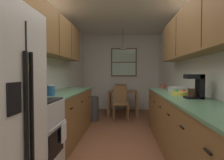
{
  "coord_description": "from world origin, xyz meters",
  "views": [
    {
      "loc": [
        0.12,
        -2.6,
        1.23
      ],
      "look_at": [
        -0.14,
        1.17,
        1.1
      ],
      "focal_mm": 28.86,
      "sensor_mm": 36.0,
      "label": 1
    }
  ],
  "objects_px": {
    "dining_chair_far": "(121,96)",
    "dining_chair_near": "(120,101)",
    "coffee_maker": "(196,86)",
    "fruit_bowl": "(180,93)",
    "trash_bin": "(93,109)",
    "storage_canister": "(51,90)",
    "mug_by_coffeemaker": "(163,86)",
    "table_serving_bowl": "(123,90)",
    "stove_range": "(30,138)",
    "dining_table": "(123,95)",
    "dish_rack": "(178,90)",
    "microwave_over_range": "(19,36)"
  },
  "relations": [
    {
      "from": "microwave_over_range",
      "to": "dining_chair_near",
      "type": "relative_size",
      "value": 0.63
    },
    {
      "from": "storage_canister",
      "to": "dining_chair_near",
      "type": "bearing_deg",
      "value": 64.4
    },
    {
      "from": "microwave_over_range",
      "to": "dining_chair_near",
      "type": "bearing_deg",
      "value": 67.8
    },
    {
      "from": "mug_by_coffeemaker",
      "to": "fruit_bowl",
      "type": "distance_m",
      "value": 1.34
    },
    {
      "from": "microwave_over_range",
      "to": "storage_canister",
      "type": "relative_size",
      "value": 3.5
    },
    {
      "from": "dining_chair_near",
      "to": "trash_bin",
      "type": "height_order",
      "value": "dining_chair_near"
    },
    {
      "from": "mug_by_coffeemaker",
      "to": "fruit_bowl",
      "type": "xyz_separation_m",
      "value": [
        -0.02,
        -1.33,
        -0.02
      ]
    },
    {
      "from": "dining_chair_near",
      "to": "fruit_bowl",
      "type": "xyz_separation_m",
      "value": [
        0.97,
        -1.95,
        0.44
      ]
    },
    {
      "from": "dining_chair_far",
      "to": "storage_canister",
      "type": "height_order",
      "value": "storage_canister"
    },
    {
      "from": "stove_range",
      "to": "table_serving_bowl",
      "type": "distance_m",
      "value": 3.52
    },
    {
      "from": "dining_chair_far",
      "to": "storage_canister",
      "type": "relative_size",
      "value": 5.51
    },
    {
      "from": "microwave_over_range",
      "to": "coffee_maker",
      "type": "bearing_deg",
      "value": 11.49
    },
    {
      "from": "table_serving_bowl",
      "to": "stove_range",
      "type": "bearing_deg",
      "value": -107.95
    },
    {
      "from": "coffee_maker",
      "to": "dining_table",
      "type": "bearing_deg",
      "value": 109.42
    },
    {
      "from": "storage_canister",
      "to": "coffee_maker",
      "type": "height_order",
      "value": "coffee_maker"
    },
    {
      "from": "storage_canister",
      "to": "dish_rack",
      "type": "distance_m",
      "value": 2.13
    },
    {
      "from": "trash_bin",
      "to": "dish_rack",
      "type": "height_order",
      "value": "dish_rack"
    },
    {
      "from": "stove_range",
      "to": "storage_canister",
      "type": "height_order",
      "value": "stove_range"
    },
    {
      "from": "coffee_maker",
      "to": "dining_chair_far",
      "type": "bearing_deg",
      "value": 107.63
    },
    {
      "from": "microwave_over_range",
      "to": "trash_bin",
      "type": "relative_size",
      "value": 0.9
    },
    {
      "from": "stove_range",
      "to": "coffee_maker",
      "type": "relative_size",
      "value": 3.38
    },
    {
      "from": "dining_chair_near",
      "to": "trash_bin",
      "type": "bearing_deg",
      "value": -169.74
    },
    {
      "from": "stove_range",
      "to": "dining_table",
      "type": "height_order",
      "value": "stove_range"
    },
    {
      "from": "dining_chair_near",
      "to": "mug_by_coffeemaker",
      "type": "bearing_deg",
      "value": -31.82
    },
    {
      "from": "microwave_over_range",
      "to": "mug_by_coffeemaker",
      "type": "bearing_deg",
      "value": 45.31
    },
    {
      "from": "trash_bin",
      "to": "coffee_maker",
      "type": "distance_m",
      "value": 2.9
    },
    {
      "from": "dining_chair_far",
      "to": "coffee_maker",
      "type": "relative_size",
      "value": 2.77
    },
    {
      "from": "dining_chair_far",
      "to": "coffee_maker",
      "type": "xyz_separation_m",
      "value": [
        1.08,
        -3.41,
        0.57
      ]
    },
    {
      "from": "stove_range",
      "to": "dish_rack",
      "type": "relative_size",
      "value": 3.24
    },
    {
      "from": "trash_bin",
      "to": "dish_rack",
      "type": "distance_m",
      "value": 2.34
    },
    {
      "from": "microwave_over_range",
      "to": "storage_canister",
      "type": "height_order",
      "value": "microwave_over_range"
    },
    {
      "from": "storage_canister",
      "to": "table_serving_bowl",
      "type": "height_order",
      "value": "storage_canister"
    },
    {
      "from": "dining_chair_near",
      "to": "microwave_over_range",
      "type": "bearing_deg",
      "value": -112.2
    },
    {
      "from": "microwave_over_range",
      "to": "stove_range",
      "type": "bearing_deg",
      "value": -0.03
    },
    {
      "from": "table_serving_bowl",
      "to": "dining_table",
      "type": "bearing_deg",
      "value": -111.86
    },
    {
      "from": "trash_bin",
      "to": "fruit_bowl",
      "type": "distance_m",
      "value": 2.55
    },
    {
      "from": "dining_chair_far",
      "to": "trash_bin",
      "type": "xyz_separation_m",
      "value": [
        -0.69,
        -1.25,
        -0.18
      ]
    },
    {
      "from": "stove_range",
      "to": "dish_rack",
      "type": "xyz_separation_m",
      "value": [
        2.05,
        1.19,
        0.48
      ]
    },
    {
      "from": "dining_chair_far",
      "to": "trash_bin",
      "type": "bearing_deg",
      "value": -118.81
    },
    {
      "from": "fruit_bowl",
      "to": "dish_rack",
      "type": "relative_size",
      "value": 0.81
    },
    {
      "from": "dining_chair_near",
      "to": "mug_by_coffeemaker",
      "type": "xyz_separation_m",
      "value": [
        0.98,
        -0.61,
        0.45
      ]
    },
    {
      "from": "mug_by_coffeemaker",
      "to": "table_serving_bowl",
      "type": "height_order",
      "value": "mug_by_coffeemaker"
    },
    {
      "from": "coffee_maker",
      "to": "dish_rack",
      "type": "height_order",
      "value": "coffee_maker"
    },
    {
      "from": "storage_canister",
      "to": "table_serving_bowl",
      "type": "relative_size",
      "value": 0.96
    },
    {
      "from": "dining_chair_far",
      "to": "dish_rack",
      "type": "height_order",
      "value": "dish_rack"
    },
    {
      "from": "stove_range",
      "to": "mug_by_coffeemaker",
      "type": "height_order",
      "value": "stove_range"
    },
    {
      "from": "dining_chair_near",
      "to": "storage_canister",
      "type": "distance_m",
      "value": 2.38
    },
    {
      "from": "dining_table",
      "to": "trash_bin",
      "type": "distance_m",
      "value": 1.07
    },
    {
      "from": "dining_chair_far",
      "to": "dining_chair_near",
      "type": "bearing_deg",
      "value": -89.15
    },
    {
      "from": "microwave_over_range",
      "to": "fruit_bowl",
      "type": "relative_size",
      "value": 2.08
    }
  ]
}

